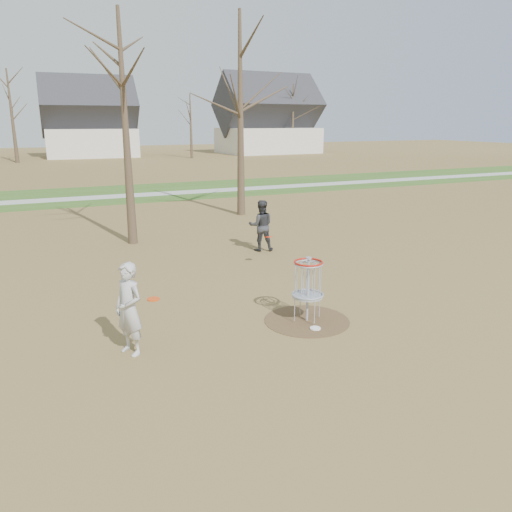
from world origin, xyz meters
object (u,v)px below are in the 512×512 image
Objects in this scene: player_throwing at (261,226)px; disc_golf_basket at (308,279)px; disc_grounded at (315,328)px; player_standing at (129,309)px.

player_throwing is 5.99m from disc_golf_basket.
disc_golf_basket is at bearing 82.08° from disc_grounded.
disc_grounded is (3.59, -0.44, -0.83)m from player_standing.
player_throwing reaches higher than disc_golf_basket.
player_throwing is at bearing 74.47° from disc_golf_basket.
player_standing reaches higher than player_throwing.
disc_grounded is 0.16× the size of disc_golf_basket.
player_throwing is (5.26, 5.78, -0.02)m from player_standing.
player_throwing is 6.50m from disc_grounded.
disc_grounded is (-1.67, -6.23, -0.80)m from player_throwing.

